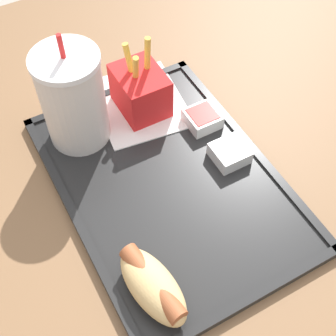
{
  "coord_description": "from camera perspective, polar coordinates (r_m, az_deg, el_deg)",
  "views": [
    {
      "loc": [
        -0.3,
        0.21,
        1.31
      ],
      "look_at": [
        0.03,
        0.02,
        0.79
      ],
      "focal_mm": 50.0,
      "sensor_mm": 36.0,
      "label": 1
    }
  ],
  "objects": [
    {
      "name": "dining_table",
      "position": [
        1.0,
        2.08,
        -14.83
      ],
      "size": [
        1.12,
        1.0,
        0.75
      ],
      "color": "brown",
      "rests_on": "ground_plane"
    },
    {
      "name": "food_tray",
      "position": [
        0.67,
        0.0,
        -1.76
      ],
      "size": [
        0.41,
        0.29,
        0.01
      ],
      "color": "black",
      "rests_on": "dining_table"
    },
    {
      "name": "paper_napkin",
      "position": [
        0.76,
        -3.52,
        7.94
      ],
      "size": [
        0.17,
        0.15,
        0.0
      ],
      "color": "white",
      "rests_on": "food_tray"
    },
    {
      "name": "soda_cup",
      "position": [
        0.67,
        -11.5,
        8.29
      ],
      "size": [
        0.09,
        0.09,
        0.18
      ],
      "color": "silver",
      "rests_on": "food_tray"
    },
    {
      "name": "hot_dog_far",
      "position": [
        0.56,
        -1.88,
        -14.13
      ],
      "size": [
        0.12,
        0.07,
        0.04
      ],
      "color": "#DBB270",
      "rests_on": "food_tray"
    },
    {
      "name": "fries_carton",
      "position": [
        0.73,
        -3.4,
        9.44
      ],
      "size": [
        0.09,
        0.07,
        0.13
      ],
      "color": "red",
      "rests_on": "food_tray"
    },
    {
      "name": "sauce_cup_mayo",
      "position": [
        0.68,
        7.52,
        1.83
      ],
      "size": [
        0.05,
        0.05,
        0.02
      ],
      "color": "silver",
      "rests_on": "food_tray"
    },
    {
      "name": "sauce_cup_ketchup",
      "position": [
        0.72,
        4.21,
        6.06
      ],
      "size": [
        0.05,
        0.05,
        0.02
      ],
      "color": "silver",
      "rests_on": "food_tray"
    }
  ]
}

